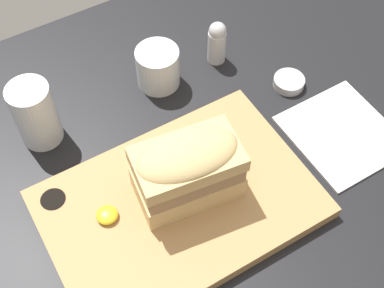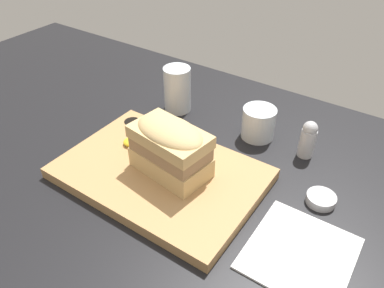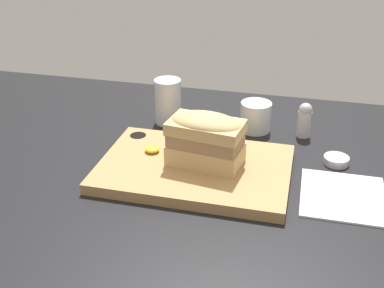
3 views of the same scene
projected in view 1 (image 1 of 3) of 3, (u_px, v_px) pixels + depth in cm
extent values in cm
cube|color=black|center=(212.00, 226.00, 74.41)|extent=(175.44, 98.64, 2.00)
cube|color=tan|center=(179.00, 204.00, 74.08)|extent=(36.64, 24.91, 2.16)
cylinder|color=black|center=(54.00, 201.00, 73.69)|extent=(3.49, 3.49, 1.08)
cube|color=tan|center=(188.00, 182.00, 72.62)|extent=(14.88, 9.89, 3.88)
cube|color=#9E7A56|center=(187.00, 169.00, 69.99)|extent=(14.29, 9.49, 2.56)
cube|color=tan|center=(187.00, 159.00, 67.99)|extent=(14.88, 9.89, 2.33)
ellipsoid|color=tan|center=(187.00, 155.00, 67.20)|extent=(14.59, 9.69, 3.49)
ellipsoid|color=gold|center=(107.00, 215.00, 71.24)|extent=(2.97, 2.97, 1.19)
cylinder|color=silver|center=(35.00, 114.00, 77.87)|extent=(6.25, 6.25, 10.65)
cylinder|color=silver|center=(40.00, 125.00, 80.10)|extent=(5.50, 5.50, 4.79)
cylinder|color=silver|center=(158.00, 67.00, 85.88)|extent=(7.03, 7.03, 6.77)
cylinder|color=black|center=(158.00, 69.00, 86.25)|extent=(6.33, 6.33, 5.45)
cube|color=white|center=(342.00, 133.00, 82.21)|extent=(15.08, 16.07, 0.40)
cylinder|color=silver|center=(217.00, 47.00, 89.16)|extent=(3.05, 3.05, 5.97)
sphere|color=#B7B7BC|center=(218.00, 31.00, 86.28)|extent=(2.90, 2.90, 2.90)
cylinder|color=#B2B2B7|center=(289.00, 82.00, 87.55)|extent=(5.09, 5.09, 1.53)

